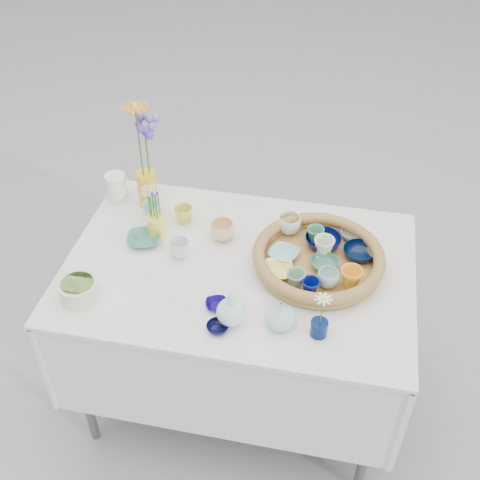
% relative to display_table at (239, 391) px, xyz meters
% --- Properties ---
extents(ground, '(80.00, 80.00, 0.00)m').
position_rel_display_table_xyz_m(ground, '(0.00, 0.00, 0.00)').
color(ground, gray).
extents(display_table, '(1.26, 0.86, 0.77)m').
position_rel_display_table_xyz_m(display_table, '(0.00, 0.00, 0.00)').
color(display_table, white).
rests_on(display_table, ground).
extents(wicker_tray, '(0.47, 0.47, 0.08)m').
position_rel_display_table_xyz_m(wicker_tray, '(0.28, 0.05, 0.80)').
color(wicker_tray, olive).
rests_on(wicker_tray, display_table).
extents(tray_ceramic_0, '(0.14, 0.14, 0.04)m').
position_rel_display_table_xyz_m(tray_ceramic_0, '(0.29, 0.15, 0.80)').
color(tray_ceramic_0, '#05093D').
rests_on(tray_ceramic_0, wicker_tray).
extents(tray_ceramic_1, '(0.14, 0.14, 0.04)m').
position_rel_display_table_xyz_m(tray_ceramic_1, '(0.42, 0.12, 0.80)').
color(tray_ceramic_1, black).
rests_on(tray_ceramic_1, wicker_tray).
extents(tray_ceramic_2, '(0.10, 0.10, 0.07)m').
position_rel_display_table_xyz_m(tray_ceramic_2, '(0.40, -0.04, 0.82)').
color(tray_ceramic_2, yellow).
rests_on(tray_ceramic_2, wicker_tray).
extents(tray_ceramic_3, '(0.12, 0.12, 0.03)m').
position_rel_display_table_xyz_m(tray_ceramic_3, '(0.30, 0.03, 0.80)').
color(tray_ceramic_3, '#3F7760').
rests_on(tray_ceramic_3, wicker_tray).
extents(tray_ceramic_4, '(0.07, 0.07, 0.06)m').
position_rel_display_table_xyz_m(tray_ceramic_4, '(0.22, -0.08, 0.81)').
color(tray_ceramic_4, '#80A688').
rests_on(tray_ceramic_4, wicker_tray).
extents(tray_ceramic_5, '(0.13, 0.13, 0.03)m').
position_rel_display_table_xyz_m(tray_ceramic_5, '(0.15, 0.06, 0.80)').
color(tray_ceramic_5, '#82C4BE').
rests_on(tray_ceramic_5, wicker_tray).
extents(tray_ceramic_6, '(0.11, 0.11, 0.07)m').
position_rel_display_table_xyz_m(tray_ceramic_6, '(0.15, 0.21, 0.82)').
color(tray_ceramic_6, white).
rests_on(tray_ceramic_6, wicker_tray).
extents(tray_ceramic_7, '(0.10, 0.10, 0.07)m').
position_rel_display_table_xyz_m(tray_ceramic_7, '(0.29, 0.10, 0.82)').
color(tray_ceramic_7, white).
rests_on(tray_ceramic_7, wicker_tray).
extents(tray_ceramic_8, '(0.12, 0.12, 0.03)m').
position_rel_display_table_xyz_m(tray_ceramic_8, '(0.39, 0.22, 0.80)').
color(tray_ceramic_8, '#75A8D9').
rests_on(tray_ceramic_8, wicker_tray).
extents(tray_ceramic_9, '(0.07, 0.07, 0.06)m').
position_rel_display_table_xyz_m(tray_ceramic_9, '(0.27, -0.10, 0.81)').
color(tray_ceramic_9, navy).
rests_on(tray_ceramic_9, wicker_tray).
extents(tray_ceramic_10, '(0.11, 0.11, 0.03)m').
position_rel_display_table_xyz_m(tray_ceramic_10, '(0.14, -0.03, 0.80)').
color(tray_ceramic_10, '#FFE66E').
rests_on(tray_ceramic_10, wicker_tray).
extents(tray_ceramic_11, '(0.09, 0.09, 0.06)m').
position_rel_display_table_xyz_m(tray_ceramic_11, '(0.32, -0.05, 0.81)').
color(tray_ceramic_11, '#A9CDC3').
rests_on(tray_ceramic_11, wicker_tray).
extents(tray_ceramic_12, '(0.08, 0.08, 0.06)m').
position_rel_display_table_xyz_m(tray_ceramic_12, '(0.26, 0.17, 0.81)').
color(tray_ceramic_12, '#47A26D').
rests_on(tray_ceramic_12, wicker_tray).
extents(loose_ceramic_0, '(0.08, 0.08, 0.07)m').
position_rel_display_table_xyz_m(loose_ceramic_0, '(-0.26, 0.21, 0.80)').
color(loose_ceramic_0, '#D3D34B').
rests_on(loose_ceramic_0, display_table).
extents(loose_ceramic_1, '(0.12, 0.12, 0.07)m').
position_rel_display_table_xyz_m(loose_ceramic_1, '(-0.09, 0.14, 0.80)').
color(loose_ceramic_1, '#F6C684').
rests_on(loose_ceramic_1, display_table).
extents(loose_ceramic_2, '(0.15, 0.15, 0.03)m').
position_rel_display_table_xyz_m(loose_ceramic_2, '(-0.38, 0.05, 0.78)').
color(loose_ceramic_2, '#3D8366').
rests_on(loose_ceramic_2, display_table).
extents(loose_ceramic_3, '(0.08, 0.08, 0.07)m').
position_rel_display_table_xyz_m(loose_ceramic_3, '(-0.22, 0.01, 0.80)').
color(loose_ceramic_3, silver).
rests_on(loose_ceramic_3, display_table).
extents(loose_ceramic_4, '(0.09, 0.09, 0.02)m').
position_rel_display_table_xyz_m(loose_ceramic_4, '(-0.03, -0.21, 0.77)').
color(loose_ceramic_4, '#0D0255').
rests_on(loose_ceramic_4, display_table).
extents(loose_ceramic_5, '(0.08, 0.08, 0.06)m').
position_rel_display_table_xyz_m(loose_ceramic_5, '(-0.40, 0.21, 0.80)').
color(loose_ceramic_5, '#8CD2BC').
rests_on(loose_ceramic_5, display_table).
extents(loose_ceramic_6, '(0.10, 0.10, 0.02)m').
position_rel_display_table_xyz_m(loose_ceramic_6, '(-0.01, -0.31, 0.78)').
color(loose_ceramic_6, black).
rests_on(loose_ceramic_6, display_table).
extents(fluted_bowl, '(0.14, 0.14, 0.07)m').
position_rel_display_table_xyz_m(fluted_bowl, '(-0.50, -0.27, 0.80)').
color(fluted_bowl, beige).
rests_on(fluted_bowl, display_table).
extents(bud_vase_paleblue, '(0.12, 0.12, 0.15)m').
position_rel_display_table_xyz_m(bud_vase_paleblue, '(0.03, -0.27, 0.84)').
color(bud_vase_paleblue, '#C1E9F2').
rests_on(bud_vase_paleblue, display_table).
extents(bud_vase_seafoam, '(0.11, 0.11, 0.11)m').
position_rel_display_table_xyz_m(bud_vase_seafoam, '(0.19, -0.26, 0.82)').
color(bud_vase_seafoam, '#A5DBCD').
rests_on(bud_vase_seafoam, display_table).
extents(bud_vase_cobalt, '(0.06, 0.06, 0.06)m').
position_rel_display_table_xyz_m(bud_vase_cobalt, '(0.32, -0.27, 0.79)').
color(bud_vase_cobalt, '#031642').
rests_on(bud_vase_cobalt, display_table).
extents(single_daisy, '(0.08, 0.08, 0.12)m').
position_rel_display_table_xyz_m(single_daisy, '(0.32, -0.26, 0.87)').
color(single_daisy, white).
rests_on(single_daisy, bud_vase_cobalt).
extents(tall_vase_yellow, '(0.08, 0.08, 0.15)m').
position_rel_display_table_xyz_m(tall_vase_yellow, '(-0.44, 0.29, 0.84)').
color(tall_vase_yellow, yellow).
rests_on(tall_vase_yellow, display_table).
extents(gerbera, '(0.12, 0.12, 0.31)m').
position_rel_display_table_xyz_m(gerbera, '(-0.44, 0.28, 1.06)').
color(gerbera, orange).
rests_on(gerbera, tall_vase_yellow).
extents(hydrangea, '(0.10, 0.10, 0.29)m').
position_rel_display_table_xyz_m(hydrangea, '(-0.42, 0.30, 1.02)').
color(hydrangea, '#6335B2').
rests_on(hydrangea, tall_vase_yellow).
extents(white_pitcher, '(0.14, 0.12, 0.11)m').
position_rel_display_table_xyz_m(white_pitcher, '(-0.57, 0.30, 0.82)').
color(white_pitcher, white).
rests_on(white_pitcher, display_table).
extents(daisy_cup, '(0.09, 0.09, 0.08)m').
position_rel_display_table_xyz_m(daisy_cup, '(-0.34, 0.12, 0.81)').
color(daisy_cup, '#F7F24D').
rests_on(daisy_cup, display_table).
extents(daisy_posy, '(0.11, 0.11, 0.16)m').
position_rel_display_table_xyz_m(daisy_posy, '(-0.35, 0.11, 0.93)').
color(daisy_posy, silver).
rests_on(daisy_posy, daisy_cup).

